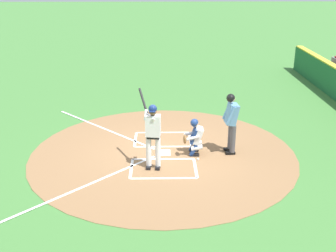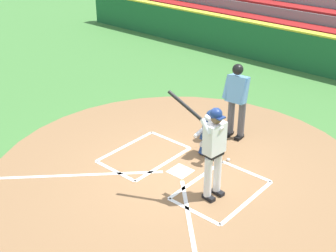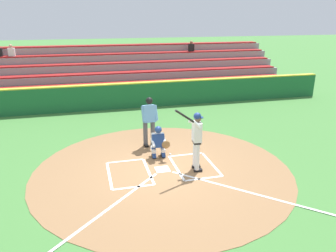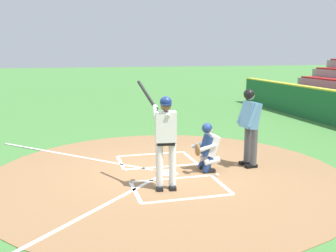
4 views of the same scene
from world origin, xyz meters
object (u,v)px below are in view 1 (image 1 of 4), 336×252
catcher (195,136)px  batter (153,132)px  plate_umpire (231,119)px  baseball (198,159)px

catcher → batter: bearing=126.3°
batter → catcher: size_ratio=1.88×
batter → catcher: bearing=-53.7°
batter → plate_umpire: size_ratio=1.14×
catcher → plate_umpire: plate_umpire is taller
batter → baseball: (0.48, -1.30, -1.06)m
batter → plate_umpire: bearing=-66.7°
batter → plate_umpire: (1.00, -2.31, -0.02)m
catcher → baseball: bearing=-170.1°
batter → baseball: 1.75m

